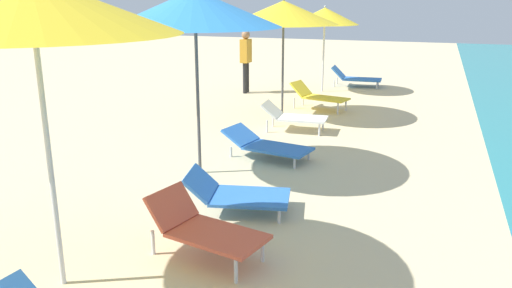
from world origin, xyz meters
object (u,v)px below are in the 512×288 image
Objects in this scene: lounger_farthest_shoreside at (355,77)px; lounger_sixth_inland at (293,116)px; lounger_sixth_shoreside at (318,96)px; lounger_fifth_inland at (236,193)px; umbrella_farthest at (325,16)px; umbrella_fourth at (31,5)px; umbrella_fifth at (195,8)px; lounger_fourth_shoreside at (204,228)px; umbrella_sixth at (284,13)px; lounger_fifth_shoreside at (267,144)px; person_walking_near at (246,55)px.

lounger_sixth_inland is at bearing -96.22° from lounger_farthest_shoreside.
lounger_sixth_shoreside is at bearing 85.27° from lounger_sixth_inland.
lounger_fifth_inland is 9.11m from umbrella_farthest.
umbrella_fourth is 2.16× the size of lounger_sixth_inland.
lounger_sixth_shoreside is (0.72, 5.21, -2.17)m from umbrella_fifth.
umbrella_fourth is at bearing -79.67° from lounger_sixth_shoreside.
umbrella_sixth is at bearing 112.30° from lounger_fourth_shoreside.
lounger_fifth_inland is 10.05m from lounger_farthest_shoreside.
umbrella_fourth is 5.09m from lounger_fifth_shoreside.
umbrella_fourth reaches higher than lounger_sixth_shoreside.
person_walking_near is (-2.44, 1.51, 0.73)m from lounger_sixth_shoreside.
person_walking_near is (-1.88, 2.69, -1.26)m from umbrella_sixth.
lounger_sixth_shoreside is at bearing 101.65° from lounger_fifth_shoreside.
umbrella_sixth reaches higher than lounger_sixth_inland.
umbrella_fifth reaches higher than lounger_farthest_shoreside.
umbrella_farthest is (0.14, 3.63, -0.20)m from umbrella_sixth.
lounger_fifth_inland is (0.94, 2.17, -2.36)m from umbrella_fourth.
lounger_fifth_shoreside is 0.92× the size of person_walking_near.
person_walking_near is at bearing 124.85° from umbrella_sixth.
person_walking_near is at bearing 162.40° from lounger_sixth_shoreside.
lounger_sixth_shoreside is 1.10× the size of lounger_sixth_inland.
lounger_fourth_shoreside is at bearing -71.27° from lounger_fifth_shoreside.
umbrella_sixth reaches higher than lounger_farthest_shoreside.
umbrella_fifth is 1.07× the size of umbrella_sixth.
lounger_fifth_inland is at bearing -88.97° from lounger_sixth_inland.
person_walking_near is at bearing 120.76° from lounger_fourth_shoreside.
lounger_fifth_shoreside is 7.76m from lounger_farthest_shoreside.
lounger_sixth_inland is 5.03m from umbrella_farthest.
lounger_fourth_shoreside reaches higher than lounger_sixth_inland.
lounger_sixth_inland is at bearing -85.08° from umbrella_farthest.
lounger_fourth_shoreside is at bearing -88.80° from lounger_sixth_inland.
lounger_sixth_inland is at bearing 76.86° from umbrella_fifth.
umbrella_farthest is at bearing 90.74° from lounger_sixth_inland.
lounger_farthest_shoreside is at bearing 77.80° from lounger_fifth_inland.
lounger_fifth_inland is at bearing -79.96° from umbrella_sixth.
lounger_sixth_shoreside is 3.06m from umbrella_farthest.
umbrella_fourth reaches higher than lounger_fifth_shoreside.
lounger_fifth_shoreside is (0.61, 4.47, -2.37)m from umbrella_fourth.
lounger_sixth_inland is at bearing 126.35° from person_walking_near.
lounger_sixth_shoreside reaches higher than lounger_farthest_shoreside.
lounger_fifth_inland is 5.73m from umbrella_sixth.
lounger_fourth_shoreside is 11.29m from lounger_farthest_shoreside.
lounger_sixth_shoreside is at bearing 151.61° from person_walking_near.
lounger_fourth_shoreside is at bearing 40.88° from umbrella_fourth.
umbrella_farthest reaches higher than person_walking_near.
lounger_sixth_shoreside is 0.98× the size of lounger_farthest_shoreside.
lounger_sixth_inland is (-0.38, 4.21, 0.07)m from lounger_fifth_inland.
lounger_fifth_shoreside is at bearing -92.69° from lounger_sixth_inland.
umbrella_fifth reaches higher than lounger_fifth_inland.
lounger_farthest_shoreside is (0.31, 7.75, 0.04)m from lounger_fifth_shoreside.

